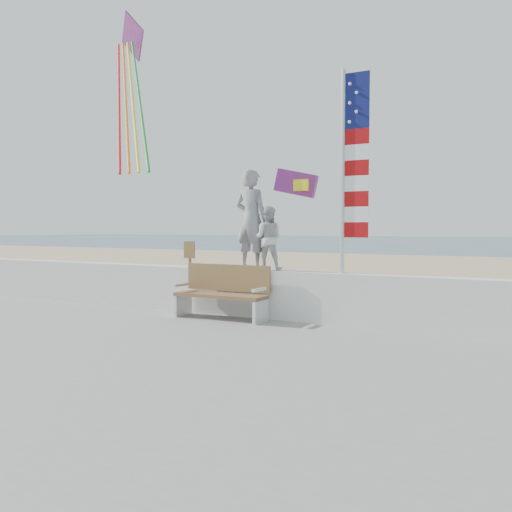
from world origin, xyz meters
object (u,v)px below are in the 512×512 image
at_px(adult, 251,220).
at_px(child, 268,238).
at_px(flag, 350,162).
at_px(bench, 223,291).

distance_m(adult, child, 0.50).
bearing_deg(flag, adult, 179.99).
relative_size(adult, flag, 0.54).
xyz_separation_m(child, flag, (1.59, -0.00, 1.32)).
height_order(adult, flag, flag).
xyz_separation_m(adult, flag, (1.94, -0.00, 0.97)).
bearing_deg(flag, bench, -168.81).
height_order(child, bench, child).
xyz_separation_m(adult, bench, (-0.36, -0.45, -1.34)).
xyz_separation_m(bench, flag, (2.29, 0.45, 2.30)).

